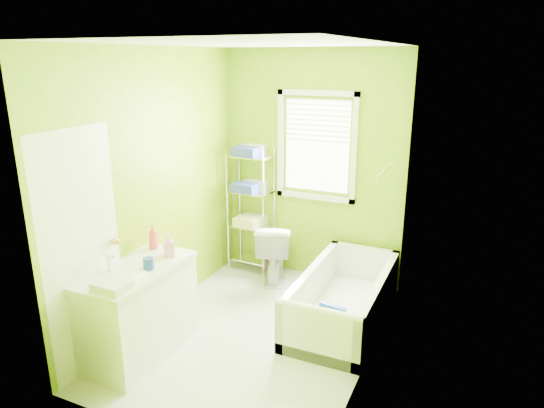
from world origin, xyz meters
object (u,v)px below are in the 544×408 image
at_px(wire_shelf_unit, 252,196).
at_px(bathtub, 342,306).
at_px(toilet, 274,251).
at_px(vanity, 139,308).

bearing_deg(wire_shelf_unit, bathtub, -28.95).
bearing_deg(toilet, wire_shelf_unit, -42.15).
distance_m(bathtub, vanity, 1.93).
bearing_deg(bathtub, wire_shelf_unit, 151.05).
relative_size(toilet, wire_shelf_unit, 0.46).
bearing_deg(vanity, bathtub, 40.18).
bearing_deg(wire_shelf_unit, toilet, -22.71).
height_order(bathtub, toilet, toilet).
xyz_separation_m(bathtub, wire_shelf_unit, (-1.36, 0.75, 0.76)).
xyz_separation_m(toilet, wire_shelf_unit, (-0.36, 0.15, 0.57)).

